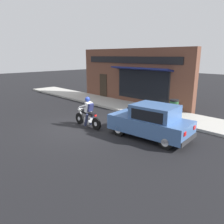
{
  "coord_description": "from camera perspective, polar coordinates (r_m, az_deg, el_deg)",
  "views": [
    {
      "loc": [
        -6.44,
        -8.96,
        3.68
      ],
      "look_at": [
        0.88,
        -1.44,
        0.95
      ],
      "focal_mm": 35.0,
      "sensor_mm": 36.0,
      "label": 1
    }
  ],
  "objects": [
    {
      "name": "car_hatchback",
      "position": [
        10.05,
        10.09,
        -2.5
      ],
      "size": [
        2.01,
        3.93,
        1.57
      ],
      "color": "black",
      "rests_on": "ground"
    },
    {
      "name": "ground_plane",
      "position": [
        11.62,
        -8.09,
        -4.02
      ],
      "size": [
        80.0,
        80.0,
        0.0
      ],
      "primitive_type": "plane",
      "color": "black"
    },
    {
      "name": "motorcycle_with_rider",
      "position": [
        11.51,
        -6.35,
        -0.63
      ],
      "size": [
        0.56,
        2.02,
        1.62
      ],
      "color": "black",
      "rests_on": "ground"
    },
    {
      "name": "sidewalk_curb",
      "position": [
        17.03,
        -0.14,
        2.34
      ],
      "size": [
        2.6,
        22.0,
        0.14
      ],
      "primitive_type": "cube",
      "color": "#ADAAA3",
      "rests_on": "ground"
    },
    {
      "name": "storefront_building",
      "position": [
        17.39,
        4.98,
        9.34
      ],
      "size": [
        1.25,
        10.69,
        4.2
      ],
      "color": "brown",
      "rests_on": "ground"
    },
    {
      "name": "trash_bin",
      "position": [
        13.67,
        15.84,
        1.15
      ],
      "size": [
        0.56,
        0.56,
        0.98
      ],
      "color": "#23512D",
      "rests_on": "sidewalk_curb"
    }
  ]
}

